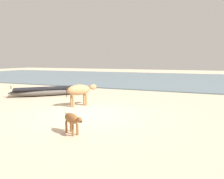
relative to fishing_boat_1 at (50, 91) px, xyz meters
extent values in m
plane|color=beige|center=(4.23, -3.28, -0.27)|extent=(80.00, 80.00, 0.00)
cube|color=slate|center=(4.23, 13.97, -0.23)|extent=(60.00, 20.00, 0.08)
ellipsoid|color=#5B5651|center=(0.00, 0.00, -0.02)|extent=(4.18, 3.94, 0.49)
cube|color=black|center=(0.00, 0.00, 0.19)|extent=(3.74, 3.54, 0.07)
cube|color=olive|center=(-0.26, -0.24, 0.11)|extent=(0.66, 0.71, 0.04)
cylinder|color=olive|center=(-1.61, -1.47, 0.32)|extent=(0.06, 0.06, 0.20)
ellipsoid|color=tan|center=(3.19, -2.02, 0.51)|extent=(1.04, 1.17, 0.49)
ellipsoid|color=tan|center=(3.64, -1.42, 0.59)|extent=(0.40, 0.43, 0.27)
sphere|color=#2D2119|center=(3.74, -1.29, 0.56)|extent=(0.14, 0.14, 0.10)
cylinder|color=tan|center=(3.29, -1.68, 0.01)|extent=(0.11, 0.11, 0.56)
cylinder|color=tan|center=(3.48, -1.83, 0.01)|extent=(0.11, 0.11, 0.56)
cylinder|color=tan|center=(2.89, -2.21, 0.01)|extent=(0.11, 0.11, 0.56)
cylinder|color=tan|center=(3.09, -2.36, 0.01)|extent=(0.11, 0.11, 0.56)
cylinder|color=#2D2119|center=(2.83, -2.50, 0.45)|extent=(0.04, 0.04, 0.46)
ellipsoid|color=brown|center=(4.91, -5.40, 0.20)|extent=(0.73, 0.58, 0.30)
ellipsoid|color=brown|center=(5.31, -5.62, 0.25)|extent=(0.26, 0.23, 0.16)
sphere|color=#2D2119|center=(5.39, -5.67, 0.23)|extent=(0.08, 0.08, 0.06)
cylinder|color=brown|center=(5.12, -5.43, -0.10)|extent=(0.07, 0.07, 0.34)
cylinder|color=brown|center=(5.05, -5.56, -0.10)|extent=(0.07, 0.07, 0.34)
cylinder|color=brown|center=(4.78, -5.23, -0.10)|extent=(0.07, 0.07, 0.34)
cylinder|color=brown|center=(4.70, -5.36, -0.10)|extent=(0.07, 0.07, 0.34)
cylinder|color=#2D2119|center=(4.60, -5.22, 0.17)|extent=(0.02, 0.02, 0.28)
camera|label=1|loc=(8.20, -10.53, 1.89)|focal=33.75mm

